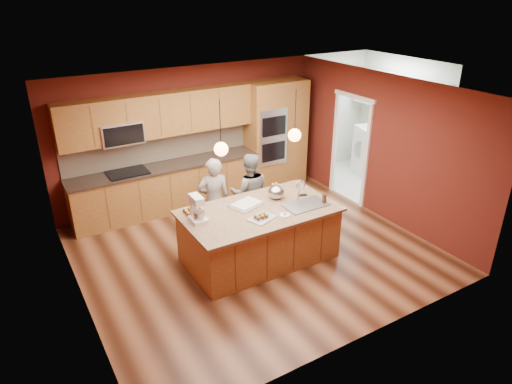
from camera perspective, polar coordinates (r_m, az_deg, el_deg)
floor at (r=7.77m, az=-0.28°, el=-7.28°), size 5.50×5.50×0.00m
ceiling at (r=6.75m, az=-0.33°, el=12.59°), size 5.50×5.50×0.00m
wall_back at (r=9.26m, az=-8.26°, el=7.04°), size 5.50×0.00×5.50m
wall_front at (r=5.38m, az=13.49°, el=-6.92°), size 5.50×0.00×5.50m
wall_left at (r=6.34m, az=-22.24°, el=-3.11°), size 0.00×5.00×5.00m
wall_right at (r=8.79m, az=15.40°, el=5.43°), size 0.00×5.00×5.00m
cabinet_run at (r=8.93m, az=-11.48°, el=3.64°), size 3.74×0.64×2.30m
oven_column at (r=9.89m, az=2.45°, el=7.20°), size 1.30×0.62×2.30m
doorway_trim at (r=9.40m, az=11.67°, el=5.12°), size 0.08×1.11×2.20m
laundry_room at (r=10.56m, az=17.33°, el=11.73°), size 2.60×2.70×2.70m
pendant_left at (r=6.41m, az=-4.39°, el=5.41°), size 0.20×0.20×0.80m
pendant_right at (r=7.03m, az=4.84°, el=7.13°), size 0.20×0.20×0.80m
island at (r=7.33m, az=0.52°, el=-5.23°), size 2.42×1.36×1.27m
person_left at (r=7.78m, az=-5.28°, el=-1.01°), size 0.62×0.47×1.51m
person_right at (r=8.08m, az=-0.83°, el=-0.09°), size 0.87×0.80×1.46m
stand_mixer at (r=6.76m, az=-7.36°, el=-2.32°), size 0.22×0.30×0.41m
sheet_cake at (r=7.24m, az=-1.21°, el=-1.55°), size 0.58×0.50×0.05m
cooling_rack at (r=6.85m, az=0.77°, el=-3.28°), size 0.47×0.40×0.02m
mixing_bowl at (r=7.46m, az=2.55°, el=-0.03°), size 0.27×0.27×0.23m
plate at (r=6.96m, az=3.62°, el=-2.88°), size 0.16×0.16×0.01m
tumbler at (r=7.40m, az=8.51°, el=-0.84°), size 0.07×0.07×0.14m
phone at (r=7.63m, az=5.88°, el=-0.39°), size 0.15×0.10×0.01m
cupcakes_left at (r=7.10m, az=-7.82°, el=-2.25°), size 0.31×0.23×0.07m
cupcakes_rack at (r=6.83m, az=0.65°, el=-2.99°), size 0.22×0.14×0.07m
cupcakes_right at (r=7.87m, az=2.62°, el=0.72°), size 0.15×0.22×0.07m
washer at (r=10.61m, az=17.41°, el=3.75°), size 0.71×0.73×1.06m
dryer at (r=11.05m, az=14.30°, el=5.09°), size 0.86×0.88×1.11m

